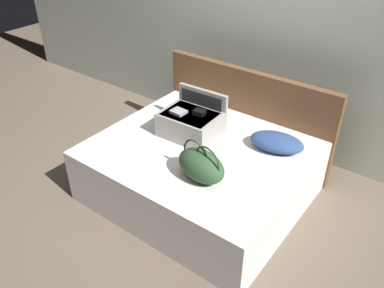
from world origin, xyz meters
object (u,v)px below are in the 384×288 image
bed (200,171)px  hard_case_large (191,122)px  duffel_bag (201,165)px  pillow_near_headboard (277,142)px

bed → hard_case_large: bearing=145.1°
hard_case_large → duffel_bag: (0.45, -0.48, -0.01)m
pillow_near_headboard → bed: bearing=-144.7°
bed → pillow_near_headboard: (0.54, 0.38, 0.33)m
duffel_bag → pillow_near_headboard: 0.78m
hard_case_large → pillow_near_headboard: hard_case_large is taller
hard_case_large → pillow_near_headboard: bearing=16.2°
hard_case_large → bed: bearing=-37.1°
pillow_near_headboard → hard_case_large: bearing=-161.6°
bed → hard_case_large: 0.46m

